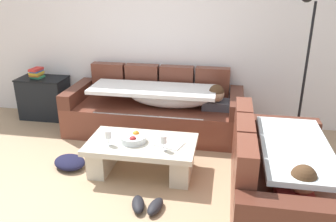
# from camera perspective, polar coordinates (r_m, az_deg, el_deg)

# --- Properties ---
(ground_plane) EXTENTS (14.00, 14.00, 0.00)m
(ground_plane) POSITION_cam_1_polar(r_m,az_deg,el_deg) (3.72, -11.22, -13.32)
(ground_plane) COLOR tan
(back_wall) EXTENTS (9.00, 0.10, 2.70)m
(back_wall) POSITION_cam_1_polar(r_m,az_deg,el_deg) (5.17, -3.70, 13.10)
(back_wall) COLOR white
(back_wall) RESTS_ON ground_plane
(couch_along_wall) EXTENTS (2.43, 0.92, 0.88)m
(couch_along_wall) POSITION_cam_1_polar(r_m,az_deg,el_deg) (4.88, -1.76, 0.19)
(couch_along_wall) COLOR brown
(couch_along_wall) RESTS_ON ground_plane
(couch_near_window) EXTENTS (0.92, 1.74, 0.88)m
(couch_near_window) POSITION_cam_1_polar(r_m,az_deg,el_deg) (3.44, 18.03, -10.48)
(couch_near_window) COLOR brown
(couch_near_window) RESTS_ON ground_plane
(coffee_table) EXTENTS (1.20, 0.68, 0.38)m
(coffee_table) POSITION_cam_1_polar(r_m,az_deg,el_deg) (3.91, -4.33, -6.96)
(coffee_table) COLOR beige
(coffee_table) RESTS_ON ground_plane
(fruit_bowl) EXTENTS (0.28, 0.28, 0.10)m
(fruit_bowl) POSITION_cam_1_polar(r_m,az_deg,el_deg) (3.84, -5.72, -4.54)
(fruit_bowl) COLOR silver
(fruit_bowl) RESTS_ON coffee_table
(wine_glass_near_left) EXTENTS (0.07, 0.07, 0.17)m
(wine_glass_near_left) POSITION_cam_1_polar(r_m,az_deg,el_deg) (3.78, -9.82, -3.93)
(wine_glass_near_left) COLOR silver
(wine_glass_near_left) RESTS_ON coffee_table
(wine_glass_near_right) EXTENTS (0.07, 0.07, 0.17)m
(wine_glass_near_right) POSITION_cam_1_polar(r_m,az_deg,el_deg) (3.61, -0.74, -4.81)
(wine_glass_near_right) COLOR silver
(wine_glass_near_right) RESTS_ON coffee_table
(open_magazine) EXTENTS (0.33, 0.28, 0.01)m
(open_magazine) POSITION_cam_1_polar(r_m,az_deg,el_deg) (3.78, 0.26, -5.46)
(open_magazine) COLOR white
(open_magazine) RESTS_ON coffee_table
(side_cabinet) EXTENTS (0.72, 0.44, 0.64)m
(side_cabinet) POSITION_cam_1_polar(r_m,az_deg,el_deg) (5.72, -19.66, 2.07)
(side_cabinet) COLOR black
(side_cabinet) RESTS_ON ground_plane
(book_stack_on_cabinet) EXTENTS (0.18, 0.23, 0.15)m
(book_stack_on_cabinet) POSITION_cam_1_polar(r_m,az_deg,el_deg) (5.64, -20.82, 5.88)
(book_stack_on_cabinet) COLOR #338C59
(book_stack_on_cabinet) RESTS_ON side_cabinet
(floor_lamp) EXTENTS (0.33, 0.31, 1.95)m
(floor_lamp) POSITION_cam_1_polar(r_m,az_deg,el_deg) (4.53, 21.32, 7.49)
(floor_lamp) COLOR black
(floor_lamp) RESTS_ON ground_plane
(pair_of_shoes) EXTENTS (0.35, 0.29, 0.09)m
(pair_of_shoes) POSITION_cam_1_polar(r_m,az_deg,el_deg) (3.43, -3.53, -15.25)
(pair_of_shoes) COLOR black
(pair_of_shoes) RESTS_ON ground_plane
(crumpled_garment) EXTENTS (0.51, 0.47, 0.12)m
(crumpled_garment) POSITION_cam_1_polar(r_m,az_deg,el_deg) (4.24, -15.87, -8.11)
(crumpled_garment) COLOR #191933
(crumpled_garment) RESTS_ON ground_plane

